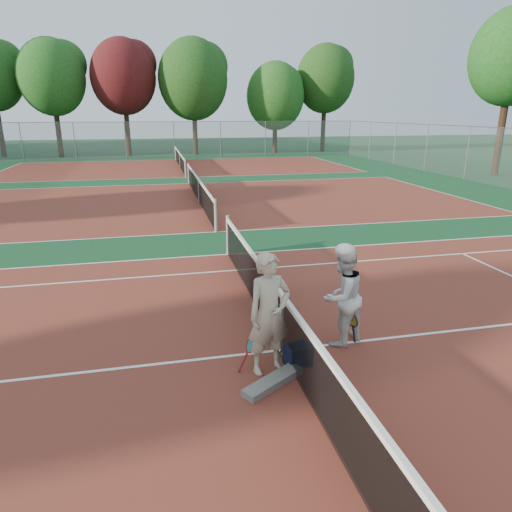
{
  "coord_description": "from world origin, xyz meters",
  "views": [
    {
      "loc": [
        -1.88,
        -6.5,
        3.78
      ],
      "look_at": [
        0.0,
        1.93,
        1.05
      ],
      "focal_mm": 32.0,
      "sensor_mm": 36.0,
      "label": 1
    }
  ],
  "objects_px": {
    "net_main": "(282,322)",
    "racket_black_held": "(351,329)",
    "player_b": "(342,296)",
    "sports_bag_purple": "(303,350)",
    "racket_red": "(252,353)",
    "racket_spare": "(287,356)",
    "sports_bag_navy": "(298,355)",
    "water_bottle": "(301,349)",
    "player_a": "(269,314)"
  },
  "relations": [
    {
      "from": "net_main",
      "to": "racket_black_held",
      "type": "distance_m",
      "value": 1.23
    },
    {
      "from": "player_b",
      "to": "sports_bag_purple",
      "type": "bearing_deg",
      "value": -3.29
    },
    {
      "from": "net_main",
      "to": "racket_red",
      "type": "height_order",
      "value": "net_main"
    },
    {
      "from": "racket_spare",
      "to": "sports_bag_navy",
      "type": "relative_size",
      "value": 1.48
    },
    {
      "from": "racket_spare",
      "to": "water_bottle",
      "type": "relative_size",
      "value": 2.0
    },
    {
      "from": "net_main",
      "to": "sports_bag_purple",
      "type": "bearing_deg",
      "value": -43.54
    },
    {
      "from": "player_b",
      "to": "sports_bag_navy",
      "type": "height_order",
      "value": "player_b"
    },
    {
      "from": "racket_red",
      "to": "player_a",
      "type": "bearing_deg",
      "value": -38.57
    },
    {
      "from": "racket_spare",
      "to": "sports_bag_navy",
      "type": "height_order",
      "value": "sports_bag_navy"
    },
    {
      "from": "racket_red",
      "to": "racket_spare",
      "type": "relative_size",
      "value": 0.9
    },
    {
      "from": "sports_bag_purple",
      "to": "water_bottle",
      "type": "xyz_separation_m",
      "value": [
        -0.04,
        -0.0,
        0.03
      ]
    },
    {
      "from": "racket_red",
      "to": "water_bottle",
      "type": "height_order",
      "value": "racket_red"
    },
    {
      "from": "player_b",
      "to": "racket_black_held",
      "type": "relative_size",
      "value": 2.89
    },
    {
      "from": "racket_black_held",
      "to": "sports_bag_navy",
      "type": "bearing_deg",
      "value": -5.21
    },
    {
      "from": "racket_red",
      "to": "racket_spare",
      "type": "xyz_separation_m",
      "value": [
        0.63,
        0.17,
        -0.22
      ]
    },
    {
      "from": "racket_spare",
      "to": "player_b",
      "type": "bearing_deg",
      "value": -110.64
    },
    {
      "from": "player_a",
      "to": "sports_bag_navy",
      "type": "relative_size",
      "value": 4.64
    },
    {
      "from": "net_main",
      "to": "player_a",
      "type": "height_order",
      "value": "player_a"
    },
    {
      "from": "sports_bag_navy",
      "to": "racket_black_held",
      "type": "bearing_deg",
      "value": 21.08
    },
    {
      "from": "player_a",
      "to": "sports_bag_navy",
      "type": "bearing_deg",
      "value": -7.25
    },
    {
      "from": "net_main",
      "to": "racket_spare",
      "type": "height_order",
      "value": "net_main"
    },
    {
      "from": "racket_red",
      "to": "sports_bag_navy",
      "type": "distance_m",
      "value": 0.74
    },
    {
      "from": "racket_black_held",
      "to": "water_bottle",
      "type": "bearing_deg",
      "value": -13.34
    },
    {
      "from": "player_a",
      "to": "racket_red",
      "type": "bearing_deg",
      "value": 144.73
    },
    {
      "from": "player_b",
      "to": "water_bottle",
      "type": "xyz_separation_m",
      "value": [
        -0.8,
        -0.33,
        -0.7
      ]
    },
    {
      "from": "player_a",
      "to": "racket_red",
      "type": "relative_size",
      "value": 3.49
    },
    {
      "from": "net_main",
      "to": "sports_bag_purple",
      "type": "height_order",
      "value": "net_main"
    },
    {
      "from": "sports_bag_navy",
      "to": "racket_spare",
      "type": "bearing_deg",
      "value": 117.8
    },
    {
      "from": "player_a",
      "to": "sports_bag_purple",
      "type": "distance_m",
      "value": 1.08
    },
    {
      "from": "net_main",
      "to": "water_bottle",
      "type": "height_order",
      "value": "net_main"
    },
    {
      "from": "net_main",
      "to": "sports_bag_navy",
      "type": "height_order",
      "value": "net_main"
    },
    {
      "from": "player_b",
      "to": "water_bottle",
      "type": "relative_size",
      "value": 5.67
    },
    {
      "from": "sports_bag_navy",
      "to": "sports_bag_purple",
      "type": "xyz_separation_m",
      "value": [
        0.16,
        0.2,
        -0.04
      ]
    },
    {
      "from": "player_a",
      "to": "sports_bag_navy",
      "type": "distance_m",
      "value": 0.92
    },
    {
      "from": "racket_spare",
      "to": "sports_bag_purple",
      "type": "xyz_separation_m",
      "value": [
        0.27,
        -0.01,
        0.07
      ]
    },
    {
      "from": "racket_red",
      "to": "racket_black_held",
      "type": "distance_m",
      "value": 1.84
    },
    {
      "from": "water_bottle",
      "to": "racket_spare",
      "type": "bearing_deg",
      "value": 177.89
    },
    {
      "from": "net_main",
      "to": "sports_bag_purple",
      "type": "relative_size",
      "value": 38.75
    },
    {
      "from": "player_a",
      "to": "water_bottle",
      "type": "bearing_deg",
      "value": 8.55
    },
    {
      "from": "racket_spare",
      "to": "water_bottle",
      "type": "xyz_separation_m",
      "value": [
        0.23,
        -0.01,
        0.1
      ]
    },
    {
      "from": "racket_spare",
      "to": "racket_black_held",
      "type": "bearing_deg",
      "value": -118.13
    },
    {
      "from": "racket_spare",
      "to": "sports_bag_purple",
      "type": "bearing_deg",
      "value": -129.55
    },
    {
      "from": "racket_spare",
      "to": "sports_bag_navy",
      "type": "bearing_deg",
      "value": 169.54
    },
    {
      "from": "water_bottle",
      "to": "sports_bag_purple",
      "type": "bearing_deg",
      "value": 3.58
    },
    {
      "from": "racket_red",
      "to": "racket_black_held",
      "type": "height_order",
      "value": "racket_black_held"
    },
    {
      "from": "player_a",
      "to": "racket_spare",
      "type": "height_order",
      "value": "player_a"
    },
    {
      "from": "racket_red",
      "to": "sports_bag_purple",
      "type": "distance_m",
      "value": 0.92
    },
    {
      "from": "player_b",
      "to": "sports_bag_purple",
      "type": "height_order",
      "value": "player_b"
    },
    {
      "from": "racket_spare",
      "to": "sports_bag_navy",
      "type": "distance_m",
      "value": 0.26
    },
    {
      "from": "player_a",
      "to": "player_b",
      "type": "bearing_deg",
      "value": 8.51
    }
  ]
}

